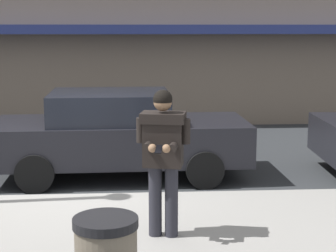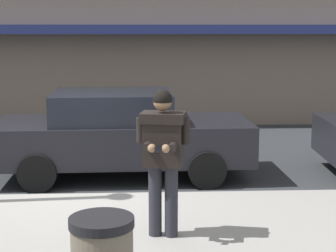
# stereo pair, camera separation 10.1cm
# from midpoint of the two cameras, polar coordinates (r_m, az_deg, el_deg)

# --- Properties ---
(ground_plane) EXTENTS (80.00, 80.00, 0.00)m
(ground_plane) POSITION_cam_midpoint_polar(r_m,az_deg,el_deg) (9.03, -8.95, -7.26)
(ground_plane) COLOR #2B2D30
(curb_paint_line) EXTENTS (28.00, 0.12, 0.01)m
(curb_paint_line) POSITION_cam_midpoint_polar(r_m,az_deg,el_deg) (9.02, -2.54, -7.14)
(curb_paint_line) COLOR silver
(curb_paint_line) RESTS_ON ground
(parked_sedan_mid) EXTENTS (4.53, 2.00, 1.54)m
(parked_sedan_mid) POSITION_cam_midpoint_polar(r_m,az_deg,el_deg) (10.03, -4.52, -0.76)
(parked_sedan_mid) COLOR black
(parked_sedan_mid) RESTS_ON ground
(man_texting_on_phone) EXTENTS (0.64, 0.63, 1.81)m
(man_texting_on_phone) POSITION_cam_midpoint_polar(r_m,az_deg,el_deg) (6.70, -0.09, -2.18)
(man_texting_on_phone) COLOR #23232B
(man_texting_on_phone) RESTS_ON sidewalk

